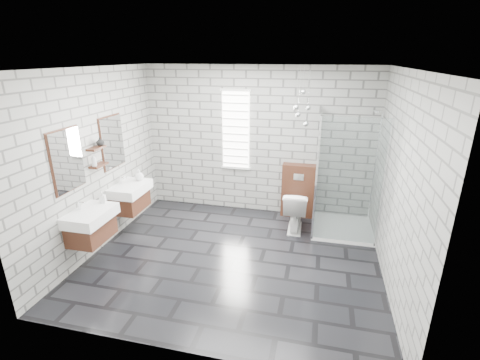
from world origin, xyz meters
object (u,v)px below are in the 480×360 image
(vanity_right, at_px, (128,190))
(cistern_panel, at_px, (298,191))
(toilet, at_px, (295,210))
(vanity_left, at_px, (88,217))
(shower_enclosure, at_px, (338,205))

(vanity_right, height_order, cistern_panel, vanity_right)
(vanity_right, relative_size, toilet, 2.21)
(vanity_left, height_order, cistern_panel, vanity_left)
(shower_enclosure, bearing_deg, cistern_panel, 143.59)
(cistern_panel, height_order, shower_enclosure, shower_enclosure)
(cistern_panel, bearing_deg, shower_enclosure, -36.41)
(shower_enclosure, bearing_deg, vanity_right, -167.76)
(cistern_panel, relative_size, shower_enclosure, 0.49)
(vanity_left, relative_size, shower_enclosure, 0.77)
(vanity_right, distance_m, cistern_panel, 3.00)
(cistern_panel, relative_size, toilet, 1.41)
(vanity_right, height_order, toilet, vanity_right)
(vanity_left, distance_m, toilet, 3.25)
(vanity_right, bearing_deg, vanity_left, -90.00)
(vanity_left, height_order, shower_enclosure, shower_enclosure)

